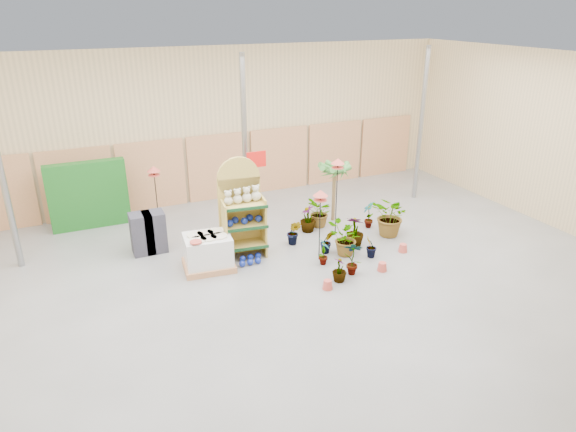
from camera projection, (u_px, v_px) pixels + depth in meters
name	position (u px, v px, depth m)	size (l,w,h in m)	color
room	(287.00, 175.00, 10.82)	(15.20, 12.10, 4.70)	slate
display_shelf	(241.00, 212.00, 11.91)	(1.06, 0.74, 2.38)	#AA8F3E
teddy_bears	(243.00, 196.00, 11.67)	(0.88, 0.23, 0.38)	beige
gazing_balls_shelf	(244.00, 220.00, 11.84)	(0.87, 0.30, 0.17)	navy
gazing_balls_floor	(250.00, 260.00, 11.87)	(0.63, 0.39, 0.15)	navy
pallet_stack	(208.00, 252.00, 11.51)	(1.21, 1.04, 0.83)	#B67A4F
charcoal_planters	(148.00, 233.00, 12.24)	(0.80, 0.50, 1.00)	#26262F
trellis_stock	(88.00, 195.00, 13.49)	(2.00, 0.30, 1.80)	#185D1A
offer_sign	(256.00, 176.00, 12.85)	(0.50, 0.08, 2.20)	gray
bird_table_front	(321.00, 195.00, 11.46)	(0.34, 0.34, 1.72)	black
bird_table_right	(338.00, 164.00, 12.63)	(0.34, 0.34, 2.05)	black
bird_table_back	(154.00, 171.00, 13.05)	(0.34, 0.34, 1.75)	black
palm	(335.00, 169.00, 13.70)	(0.70, 0.70, 1.74)	brown
potted_plant_0	(324.00, 251.00, 11.69)	(0.35, 0.24, 0.66)	#3F8035
potted_plant_1	(327.00, 241.00, 12.26)	(0.32, 0.26, 0.59)	#3F8035
potted_plant_2	(345.00, 239.00, 12.09)	(0.76, 0.66, 0.85)	#3F8035
potted_plant_3	(355.00, 231.00, 12.58)	(0.44, 0.44, 0.79)	#3F8035
potted_plant_4	(369.00, 214.00, 13.66)	(0.39, 0.26, 0.74)	#3F8035
potted_plant_5	(294.00, 232.00, 12.68)	(0.36, 0.29, 0.65)	#3F8035
potted_plant_6	(320.00, 213.00, 13.67)	(0.73, 0.63, 0.81)	#3F8035
potted_plant_7	(339.00, 269.00, 11.00)	(0.32, 0.32, 0.56)	#3F8035
potted_plant_8	(353.00, 258.00, 11.24)	(0.42, 0.29, 0.80)	#3F8035
potted_plant_9	(371.00, 247.00, 12.03)	(0.31, 0.25, 0.56)	#3F8035
potted_plant_10	(392.00, 216.00, 13.08)	(0.98, 0.85, 1.09)	#3F8035
potted_plant_11	(308.00, 218.00, 13.40)	(0.42, 0.42, 0.74)	#3F8035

